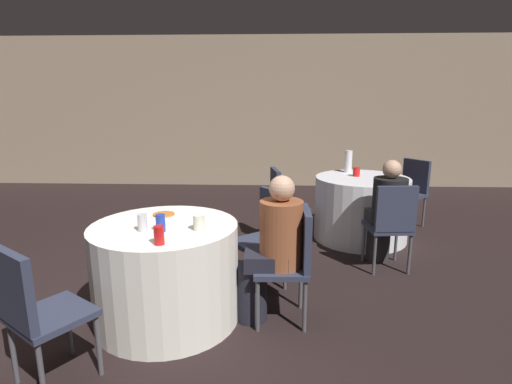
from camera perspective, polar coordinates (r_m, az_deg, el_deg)
name	(u,v)px	position (r m, az deg, el deg)	size (l,w,h in m)	color
ground_plane	(163,311)	(3.42, -13.17, -16.16)	(16.00, 16.00, 0.00)	black
wall_back	(227,113)	(7.76, -4.14, 11.23)	(16.00, 0.06, 2.80)	gray
table_near	(166,272)	(3.15, -12.68, -11.14)	(1.09, 1.09, 0.75)	white
table_far	(361,208)	(4.96, 14.75, -2.26)	(1.10, 1.10, 0.75)	silver
chair_near_southwest	(34,306)	(2.64, -29.16, -14.06)	(0.56, 0.56, 0.88)	#2D3347
chair_near_east	(293,255)	(3.01, 5.35, -8.98)	(0.41, 0.41, 0.88)	#2D3347
chair_near_northeast	(267,230)	(3.55, 1.53, -5.45)	(0.56, 0.56, 0.88)	#2D3347
chair_far_northeast	(411,187)	(5.67, 21.27, 0.73)	(0.56, 0.56, 0.88)	#2D3347
chair_far_south	(392,220)	(4.04, 18.81, -3.83)	(0.43, 0.44, 0.88)	#2D3347
chair_far_west	(283,199)	(4.63, 3.82, -1.03)	(0.47, 0.47, 0.88)	#2D3347
person_black_shirt	(386,213)	(4.19, 18.03, -2.85)	(0.34, 0.50, 1.09)	#282828
person_floral_shirt	(271,250)	(2.99, 2.17, -8.30)	(0.50, 0.32, 1.13)	black
pizza_plate_near	(164,215)	(3.25, -13.05, -3.19)	(0.21, 0.21, 0.02)	white
soda_can_blue	(161,223)	(2.86, -13.47, -4.33)	(0.07, 0.07, 0.12)	#1E38A5
soda_can_silver	(142,223)	(2.90, -15.92, -4.23)	(0.07, 0.07, 0.12)	silver
soda_can_red	(159,235)	(2.62, -13.69, -6.02)	(0.07, 0.07, 0.12)	red
cup_near	(199,223)	(2.84, -8.16, -4.37)	(0.08, 0.08, 0.11)	silver
bottle_far	(348,162)	(5.14, 13.06, 4.26)	(0.09, 0.09, 0.28)	white
cup_far	(356,172)	(4.92, 14.15, 2.81)	(0.08, 0.08, 0.11)	red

